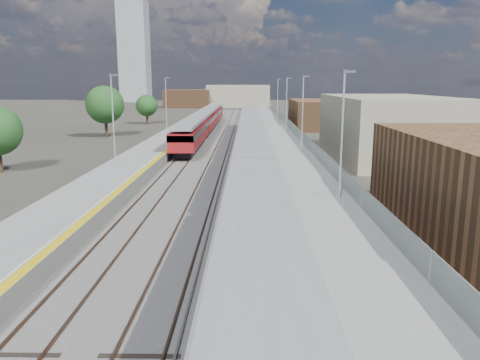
{
  "coord_description": "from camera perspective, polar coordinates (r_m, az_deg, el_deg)",
  "views": [
    {
      "loc": [
        1.12,
        -5.24,
        7.83
      ],
      "look_at": [
        0.67,
        21.68,
        2.2
      ],
      "focal_mm": 35.0,
      "sensor_mm": 36.0,
      "label": 1
    }
  ],
  "objects": [
    {
      "name": "tracks",
      "position": [
        59.98,
        -1.71,
        4.41
      ],
      "size": [
        8.96,
        160.0,
        0.17
      ],
      "color": "#4C3323",
      "rests_on": "ground"
    },
    {
      "name": "green_train",
      "position": [
        45.26,
        1.43,
        4.7
      ],
      "size": [
        2.87,
        79.97,
        3.16
      ],
      "color": "black",
      "rests_on": "ground"
    },
    {
      "name": "platform_left",
      "position": [
        59.07,
        -8.99,
        4.56
      ],
      "size": [
        4.3,
        155.0,
        8.52
      ],
      "color": "slate",
      "rests_on": "ground"
    },
    {
      "name": "tree_d",
      "position": [
        77.42,
        19.06,
        8.03
      ],
      "size": [
        4.21,
        4.21,
        5.71
      ],
      "color": "#382619",
      "rests_on": "ground"
    },
    {
      "name": "ground",
      "position": [
        55.8,
        -0.21,
        3.75
      ],
      "size": [
        320.0,
        320.0,
        0.0
      ],
      "primitive_type": "plane",
      "color": "#47443A",
      "rests_on": "ground"
    },
    {
      "name": "tree_b",
      "position": [
        71.25,
        -16.15,
        8.81
      ],
      "size": [
        5.47,
        5.47,
        7.41
      ],
      "color": "#382619",
      "rests_on": "ground"
    },
    {
      "name": "buildings",
      "position": [
        145.14,
        -6.84,
        12.87
      ],
      "size": [
        72.0,
        185.5,
        40.0
      ],
      "color": "brown",
      "rests_on": "ground"
    },
    {
      "name": "tree_c",
      "position": [
        92.18,
        -11.31,
        8.89
      ],
      "size": [
        4.1,
        4.1,
        5.55
      ],
      "color": "#382619",
      "rests_on": "ground"
    },
    {
      "name": "platform_right",
      "position": [
        58.34,
        5.05,
        4.58
      ],
      "size": [
        4.7,
        155.0,
        8.52
      ],
      "color": "slate",
      "rests_on": "ground"
    },
    {
      "name": "ballast_bed",
      "position": [
        58.36,
        -2.37,
        4.12
      ],
      "size": [
        10.5,
        155.0,
        0.06
      ],
      "primitive_type": "cube",
      "color": "#565451",
      "rests_on": "ground"
    },
    {
      "name": "red_train",
      "position": [
        73.15,
        -4.28,
        7.21
      ],
      "size": [
        2.68,
        54.42,
        3.38
      ],
      "color": "black",
      "rests_on": "ground"
    }
  ]
}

